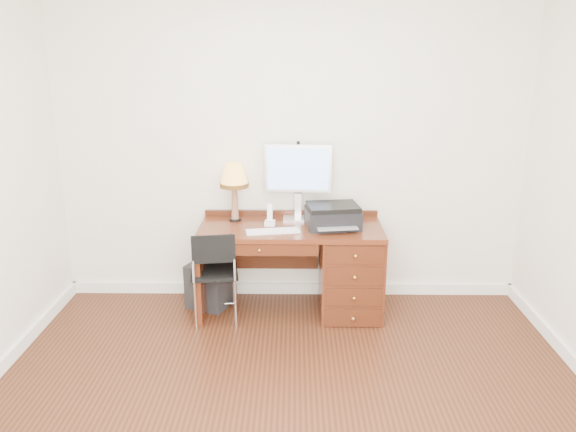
{
  "coord_description": "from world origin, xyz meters",
  "views": [
    {
      "loc": [
        0.03,
        -2.98,
        2.15
      ],
      "look_at": [
        -0.02,
        1.2,
        0.9
      ],
      "focal_mm": 35.0,
      "sensor_mm": 36.0,
      "label": 1
    }
  ],
  "objects_px": {
    "phone": "(270,219)",
    "equipment_box": "(211,284)",
    "leg_lamp": "(234,179)",
    "desk": "(329,265)",
    "monitor": "(298,173)",
    "chair": "(213,268)",
    "printer": "(333,216)"
  },
  "relations": [
    {
      "from": "phone",
      "to": "chair",
      "type": "height_order",
      "value": "phone"
    },
    {
      "from": "printer",
      "to": "phone",
      "type": "relative_size",
      "value": 2.57
    },
    {
      "from": "printer",
      "to": "leg_lamp",
      "type": "xyz_separation_m",
      "value": [
        -0.81,
        0.16,
        0.27
      ]
    },
    {
      "from": "desk",
      "to": "equipment_box",
      "type": "xyz_separation_m",
      "value": [
        -1.02,
        0.1,
        -0.22
      ]
    },
    {
      "from": "printer",
      "to": "equipment_box",
      "type": "height_order",
      "value": "printer"
    },
    {
      "from": "desk",
      "to": "printer",
      "type": "relative_size",
      "value": 3.23
    },
    {
      "from": "leg_lamp",
      "to": "phone",
      "type": "height_order",
      "value": "leg_lamp"
    },
    {
      "from": "monitor",
      "to": "equipment_box",
      "type": "relative_size",
      "value": 1.66
    },
    {
      "from": "chair",
      "to": "printer",
      "type": "bearing_deg",
      "value": 5.1
    },
    {
      "from": "printer",
      "to": "chair",
      "type": "relative_size",
      "value": 0.59
    },
    {
      "from": "desk",
      "to": "leg_lamp",
      "type": "distance_m",
      "value": 1.07
    },
    {
      "from": "monitor",
      "to": "desk",
      "type": "bearing_deg",
      "value": -36.29
    },
    {
      "from": "desk",
      "to": "monitor",
      "type": "bearing_deg",
      "value": 139.73
    },
    {
      "from": "leg_lamp",
      "to": "desk",
      "type": "bearing_deg",
      "value": -11.38
    },
    {
      "from": "leg_lamp",
      "to": "monitor",
      "type": "bearing_deg",
      "value": 6.98
    },
    {
      "from": "desk",
      "to": "monitor",
      "type": "height_order",
      "value": "monitor"
    },
    {
      "from": "chair",
      "to": "leg_lamp",
      "type": "bearing_deg",
      "value": 61.41
    },
    {
      "from": "monitor",
      "to": "phone",
      "type": "distance_m",
      "value": 0.46
    },
    {
      "from": "monitor",
      "to": "chair",
      "type": "bearing_deg",
      "value": -141.5
    },
    {
      "from": "desk",
      "to": "leg_lamp",
      "type": "xyz_separation_m",
      "value": [
        -0.8,
        0.16,
        0.7
      ]
    },
    {
      "from": "phone",
      "to": "equipment_box",
      "type": "bearing_deg",
      "value": 175.15
    },
    {
      "from": "phone",
      "to": "monitor",
      "type": "bearing_deg",
      "value": 43.21
    },
    {
      "from": "desk",
      "to": "equipment_box",
      "type": "distance_m",
      "value": 1.05
    },
    {
      "from": "chair",
      "to": "equipment_box",
      "type": "relative_size",
      "value": 2.04
    },
    {
      "from": "printer",
      "to": "chair",
      "type": "xyz_separation_m",
      "value": [
        -0.96,
        -0.24,
        -0.36
      ]
    },
    {
      "from": "desk",
      "to": "monitor",
      "type": "distance_m",
      "value": 0.82
    },
    {
      "from": "monitor",
      "to": "leg_lamp",
      "type": "distance_m",
      "value": 0.54
    },
    {
      "from": "leg_lamp",
      "to": "equipment_box",
      "type": "height_order",
      "value": "leg_lamp"
    },
    {
      "from": "printer",
      "to": "monitor",
      "type": "bearing_deg",
      "value": 133.16
    },
    {
      "from": "leg_lamp",
      "to": "chair",
      "type": "relative_size",
      "value": 0.63
    },
    {
      "from": "monitor",
      "to": "equipment_box",
      "type": "distance_m",
      "value": 1.23
    },
    {
      "from": "monitor",
      "to": "phone",
      "type": "xyz_separation_m",
      "value": [
        -0.23,
        -0.2,
        -0.35
      ]
    }
  ]
}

